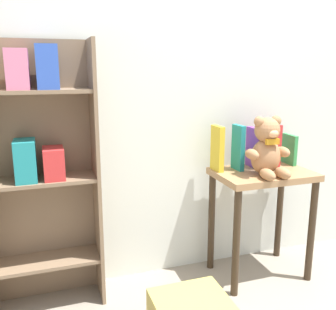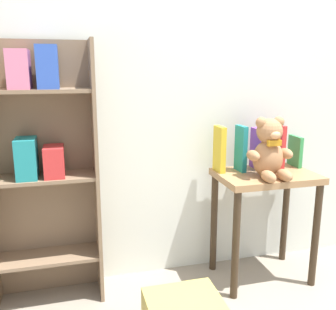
{
  "view_description": "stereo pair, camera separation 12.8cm",
  "coord_description": "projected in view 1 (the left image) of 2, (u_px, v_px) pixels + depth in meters",
  "views": [
    {
      "loc": [
        -0.92,
        -0.54,
        1.2
      ],
      "look_at": [
        -0.3,
        1.28,
        0.76
      ],
      "focal_mm": 40.0,
      "sensor_mm": 36.0,
      "label": 1
    },
    {
      "loc": [
        -0.79,
        -0.58,
        1.2
      ],
      "look_at": [
        -0.3,
        1.28,
        0.76
      ],
      "focal_mm": 40.0,
      "sensor_mm": 36.0,
      "label": 2
    }
  ],
  "objects": [
    {
      "name": "bookshelf_side",
      "position": [
        40.0,
        161.0,
        1.84
      ],
      "size": [
        0.55,
        0.23,
        1.35
      ],
      "color": "#7F664C",
      "rests_on": "ground_plane"
    },
    {
      "name": "book_standing_purple",
      "position": [
        255.0,
        148.0,
        2.19
      ],
      "size": [
        0.04,
        0.15,
        0.23
      ],
      "primitive_type": "cube",
      "rotation": [
        0.0,
        0.0,
        0.01
      ],
      "color": "purple",
      "rests_on": "display_table"
    },
    {
      "name": "book_standing_yellow",
      "position": [
        217.0,
        148.0,
        2.12
      ],
      "size": [
        0.03,
        0.11,
        0.26
      ],
      "primitive_type": "cube",
      "rotation": [
        0.0,
        0.0,
        0.02
      ],
      "color": "gold",
      "rests_on": "display_table"
    },
    {
      "name": "display_table",
      "position": [
        262.0,
        193.0,
        2.15
      ],
      "size": [
        0.54,
        0.37,
        0.64
      ],
      "color": "#9E754C",
      "rests_on": "ground_plane"
    },
    {
      "name": "book_standing_teal",
      "position": [
        238.0,
        148.0,
        2.13
      ],
      "size": [
        0.03,
        0.11,
        0.26
      ],
      "primitive_type": "cube",
      "rotation": [
        0.0,
        0.0,
        0.04
      ],
      "color": "teal",
      "rests_on": "display_table"
    },
    {
      "name": "teddy_bear",
      "position": [
        267.0,
        149.0,
        2.01
      ],
      "size": [
        0.25,
        0.23,
        0.32
      ],
      "color": "#A8754C",
      "rests_on": "display_table"
    },
    {
      "name": "book_standing_green",
      "position": [
        289.0,
        149.0,
        2.27
      ],
      "size": [
        0.03,
        0.14,
        0.18
      ],
      "primitive_type": "cube",
      "rotation": [
        0.0,
        0.0,
        -0.05
      ],
      "color": "#33934C",
      "rests_on": "display_table"
    },
    {
      "name": "book_standing_red",
      "position": [
        274.0,
        145.0,
        2.21
      ],
      "size": [
        0.03,
        0.11,
        0.25
      ],
      "primitive_type": "cube",
      "rotation": [
        0.0,
        0.0,
        -0.01
      ],
      "color": "red",
      "rests_on": "display_table"
    },
    {
      "name": "wall_back",
      "position": [
        206.0,
        61.0,
        2.15
      ],
      "size": [
        4.8,
        0.06,
        2.5
      ],
      "color": "silver",
      "rests_on": "ground_plane"
    }
  ]
}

